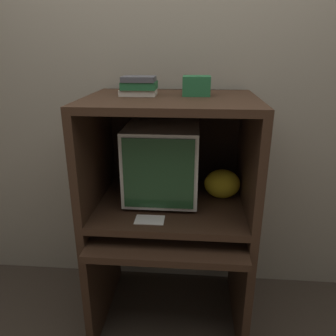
{
  "coord_description": "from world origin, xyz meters",
  "views": [
    {
      "loc": [
        0.12,
        -1.29,
        1.55
      ],
      "look_at": [
        -0.01,
        0.33,
        0.96
      ],
      "focal_mm": 35.0,
      "sensor_mm": 36.0,
      "label": 1
    }
  ],
  "objects_px": {
    "book_stack": "(139,86)",
    "keyboard": "(166,230)",
    "storage_box": "(197,86)",
    "snack_bag": "(222,184)",
    "mouse": "(221,231)",
    "crt_monitor": "(163,160)"
  },
  "relations": [
    {
      "from": "book_stack",
      "to": "keyboard",
      "type": "bearing_deg",
      "value": -53.75
    },
    {
      "from": "storage_box",
      "to": "keyboard",
      "type": "bearing_deg",
      "value": -120.86
    },
    {
      "from": "keyboard",
      "to": "storage_box",
      "type": "height_order",
      "value": "storage_box"
    },
    {
      "from": "snack_bag",
      "to": "book_stack",
      "type": "distance_m",
      "value": 0.69
    },
    {
      "from": "snack_bag",
      "to": "storage_box",
      "type": "xyz_separation_m",
      "value": [
        -0.16,
        -0.01,
        0.53
      ]
    },
    {
      "from": "storage_box",
      "to": "book_stack",
      "type": "bearing_deg",
      "value": -176.11
    },
    {
      "from": "mouse",
      "to": "book_stack",
      "type": "distance_m",
      "value": 0.84
    },
    {
      "from": "mouse",
      "to": "book_stack",
      "type": "xyz_separation_m",
      "value": [
        -0.43,
        0.19,
        0.7
      ]
    },
    {
      "from": "keyboard",
      "to": "book_stack",
      "type": "bearing_deg",
      "value": 126.25
    },
    {
      "from": "mouse",
      "to": "book_stack",
      "type": "height_order",
      "value": "book_stack"
    },
    {
      "from": "crt_monitor",
      "to": "keyboard",
      "type": "height_order",
      "value": "crt_monitor"
    },
    {
      "from": "crt_monitor",
      "to": "mouse",
      "type": "relative_size",
      "value": 6.98
    },
    {
      "from": "snack_bag",
      "to": "book_stack",
      "type": "height_order",
      "value": "book_stack"
    },
    {
      "from": "mouse",
      "to": "snack_bag",
      "type": "height_order",
      "value": "snack_bag"
    },
    {
      "from": "crt_monitor",
      "to": "keyboard",
      "type": "xyz_separation_m",
      "value": [
        0.04,
        -0.23,
        -0.3
      ]
    },
    {
      "from": "snack_bag",
      "to": "book_stack",
      "type": "xyz_separation_m",
      "value": [
        -0.45,
        -0.03,
        0.53
      ]
    },
    {
      "from": "keyboard",
      "to": "snack_bag",
      "type": "xyz_separation_m",
      "value": [
        0.29,
        0.24,
        0.17
      ]
    },
    {
      "from": "keyboard",
      "to": "book_stack",
      "type": "relative_size",
      "value": 2.27
    },
    {
      "from": "crt_monitor",
      "to": "mouse",
      "type": "distance_m",
      "value": 0.48
    },
    {
      "from": "keyboard",
      "to": "snack_bag",
      "type": "bearing_deg",
      "value": 39.19
    },
    {
      "from": "mouse",
      "to": "snack_bag",
      "type": "bearing_deg",
      "value": 86.74
    },
    {
      "from": "book_stack",
      "to": "storage_box",
      "type": "distance_m",
      "value": 0.29
    }
  ]
}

